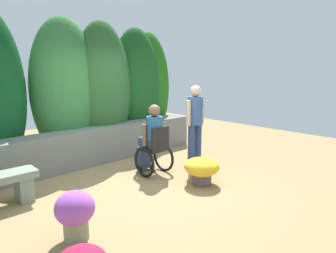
# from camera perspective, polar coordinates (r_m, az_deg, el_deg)

# --- Properties ---
(ground_plane) EXTENTS (12.35, 12.35, 0.00)m
(ground_plane) POSITION_cam_1_polar(r_m,az_deg,el_deg) (5.33, -5.14, -10.76)
(ground_plane) COLOR #957A50
(stone_retaining_wall) EXTENTS (5.26, 0.54, 0.74)m
(stone_retaining_wall) POSITION_cam_1_polar(r_m,az_deg,el_deg) (6.52, -14.19, -3.57)
(stone_retaining_wall) COLOR slate
(stone_retaining_wall) RESTS_ON ground
(hedge_backdrop) EXTENTS (6.08, 1.23, 3.12)m
(hedge_backdrop) POSITION_cam_1_polar(r_m,az_deg,el_deg) (6.91, -17.18, 6.23)
(hedge_backdrop) COLOR #184D24
(hedge_backdrop) RESTS_ON ground
(person_in_wheelchair) EXTENTS (0.53, 0.66, 1.33)m
(person_in_wheelchair) POSITION_cam_1_polar(r_m,az_deg,el_deg) (5.61, -2.94, -2.94)
(person_in_wheelchair) COLOR black
(person_in_wheelchair) RESTS_ON ground
(person_standing_companion) EXTENTS (0.49, 0.30, 1.65)m
(person_standing_companion) POSITION_cam_1_polar(r_m,az_deg,el_deg) (5.95, 5.19, 1.10)
(person_standing_companion) COLOR navy
(person_standing_companion) RESTS_ON ground
(flower_pot_purple_near) EXTENTS (0.61, 0.61, 0.47)m
(flower_pot_purple_near) POSITION_cam_1_polar(r_m,az_deg,el_deg) (5.23, 6.43, -7.99)
(flower_pot_purple_near) COLOR #5B484F
(flower_pot_purple_near) RESTS_ON ground
(flower_pot_terracotta_by_wall) EXTENTS (0.46, 0.46, 0.59)m
(flower_pot_terracotta_by_wall) POSITION_cam_1_polar(r_m,az_deg,el_deg) (3.76, -17.29, -15.36)
(flower_pot_terracotta_by_wall) COLOR gray
(flower_pot_terracotta_by_wall) RESTS_ON ground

